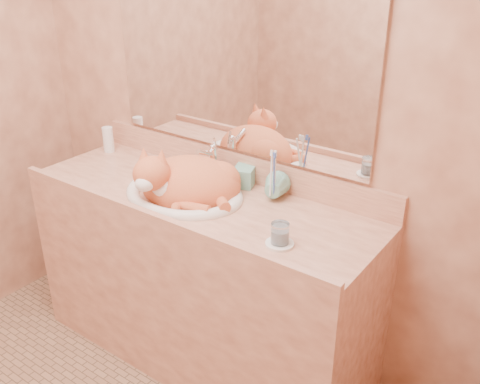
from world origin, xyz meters
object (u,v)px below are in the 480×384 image
Objects in this scene: soap_dispenser at (241,170)px; toothbrush_cup at (272,193)px; cat at (185,180)px; water_glass at (280,233)px; vanity_counter at (201,280)px; sink_basin at (183,177)px.

soap_dispenser reaches higher than toothbrush_cup.
water_glass is (0.54, -0.11, -0.03)m from cat.
vanity_counter is 14.68× the size of toothbrush_cup.
sink_basin is 1.21× the size of cat.
toothbrush_cup is at bearing 24.35° from vanity_counter.
soap_dispenser reaches higher than water_glass.
cat is at bearing 168.35° from water_glass.
sink_basin is at bearing -161.49° from vanity_counter.
vanity_counter is at bearing -0.09° from cat.
vanity_counter is at bearing -144.26° from soap_dispenser.
vanity_counter is 8.33× the size of soap_dispenser.
cat and soap_dispenser have the same top height.
cat is 0.55m from water_glass.
water_glass is (0.55, -0.11, -0.03)m from sink_basin.
water_glass is (0.49, -0.13, 0.47)m from vanity_counter.
sink_basin is at bearing 155.99° from cat.
sink_basin is 2.75× the size of soap_dispenser.
cat is (0.01, -0.00, -0.01)m from sink_basin.
soap_dispenser reaches higher than sink_basin.
cat is (-0.05, -0.02, 0.50)m from vanity_counter.
soap_dispenser is at bearing 56.22° from vanity_counter.
soap_dispenser reaches higher than vanity_counter.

